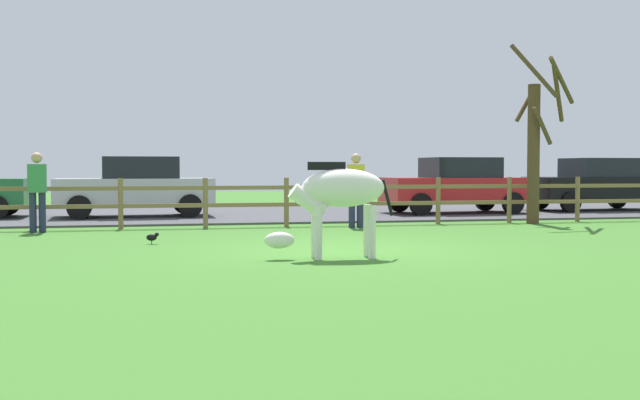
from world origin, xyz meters
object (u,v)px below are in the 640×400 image
(bare_tree, at_px, (536,142))
(parked_car_red, at_px, (456,185))
(crow_on_grass, at_px, (152,237))
(parked_car_silver, at_px, (136,186))
(zebra, at_px, (338,195))
(parked_car_black, at_px, (596,184))
(visitor_right_of_tree, at_px, (37,188))
(visitor_left_of_tree, at_px, (356,187))

(bare_tree, distance_m, parked_car_red, 3.79)
(crow_on_grass, xyz_separation_m, parked_car_silver, (-0.48, 6.88, 0.72))
(zebra, distance_m, parked_car_silver, 10.00)
(zebra, distance_m, parked_car_black, 14.07)
(parked_car_silver, bearing_deg, parked_car_black, 0.64)
(parked_car_black, bearing_deg, crow_on_grass, -151.47)
(bare_tree, xyz_separation_m, parked_car_black, (4.13, 4.02, -1.09))
(bare_tree, bearing_deg, parked_car_black, 44.26)
(bare_tree, bearing_deg, visitor_right_of_tree, -179.34)
(parked_car_silver, relative_size, parked_car_black, 1.01)
(parked_car_silver, relative_size, visitor_right_of_tree, 2.50)
(crow_on_grass, relative_size, parked_car_red, 0.05)
(bare_tree, height_order, parked_car_black, bare_tree)
(zebra, height_order, crow_on_grass, zebra)
(parked_car_silver, bearing_deg, zebra, -71.57)
(zebra, relative_size, parked_car_black, 0.48)
(visitor_left_of_tree, bearing_deg, zebra, -107.45)
(parked_car_black, xyz_separation_m, visitor_right_of_tree, (-15.25, -4.15, 0.06))
(parked_car_silver, xyz_separation_m, parked_car_black, (13.42, 0.15, 0.00))
(zebra, xyz_separation_m, parked_car_red, (5.60, 9.20, -0.08))
(crow_on_grass, distance_m, parked_car_red, 10.61)
(bare_tree, xyz_separation_m, visitor_left_of_tree, (-4.45, -0.28, -1.03))
(zebra, distance_m, visitor_left_of_tree, 5.59)
(visitor_right_of_tree, bearing_deg, zebra, -47.68)
(visitor_left_of_tree, xyz_separation_m, visitor_right_of_tree, (-6.67, 0.15, 0.00))
(parked_car_red, distance_m, visitor_right_of_tree, 11.23)
(zebra, distance_m, crow_on_grass, 3.82)
(visitor_left_of_tree, bearing_deg, bare_tree, 3.55)
(parked_car_red, relative_size, visitor_left_of_tree, 2.47)
(visitor_left_of_tree, bearing_deg, parked_car_black, 26.62)
(parked_car_silver, bearing_deg, visitor_left_of_tree, -40.62)
(crow_on_grass, xyz_separation_m, parked_car_black, (12.94, 7.03, 0.72))
(zebra, bearing_deg, visitor_left_of_tree, 72.55)
(bare_tree, height_order, crow_on_grass, bare_tree)
(zebra, xyz_separation_m, visitor_right_of_tree, (-4.99, 5.48, -0.02))
(parked_car_silver, xyz_separation_m, visitor_left_of_tree, (4.84, -4.15, 0.06))
(crow_on_grass, height_order, parked_car_silver, parked_car_silver)
(parked_car_red, distance_m, parked_car_black, 4.68)
(parked_car_red, height_order, parked_car_silver, same)
(parked_car_red, relative_size, parked_car_black, 1.00)
(parked_car_silver, distance_m, parked_car_black, 13.42)
(visitor_right_of_tree, bearing_deg, parked_car_silver, 65.38)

